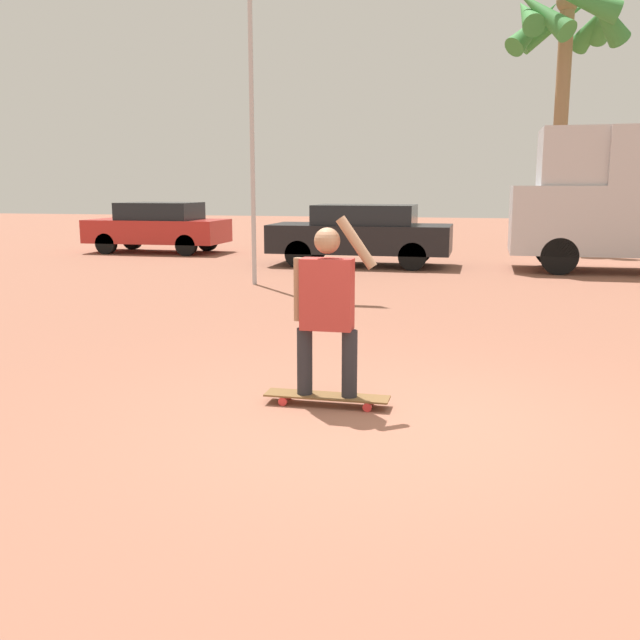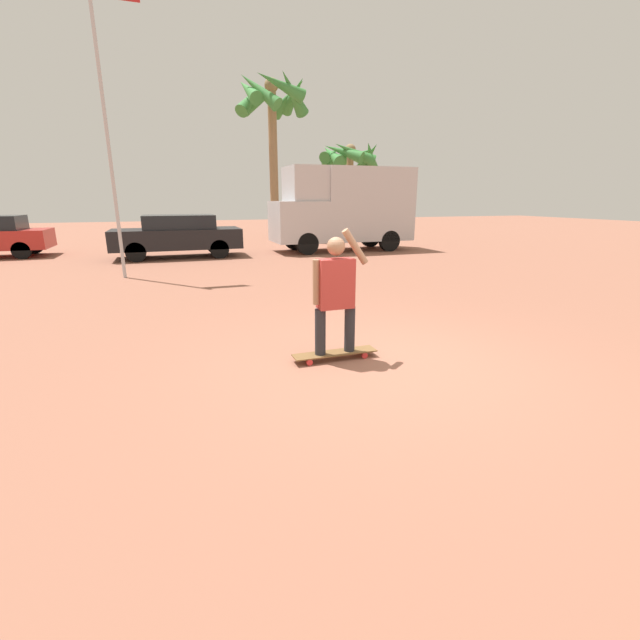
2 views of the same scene
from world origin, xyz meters
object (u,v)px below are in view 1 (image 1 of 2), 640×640
Objects in this scene: person_skateboarder at (327,301)px; palm_tree_center_background at (567,29)px; skateboard at (327,397)px; parked_car_black at (362,233)px; flagpole at (256,58)px; parked_car_red at (158,226)px.

palm_tree_center_background is (3.56, 17.99, 5.71)m from person_skateboarder.
skateboard is at bearing -101.18° from palm_tree_center_background.
palm_tree_center_background is (5.18, 6.50, 5.86)m from parked_car_black.
person_skateboarder is 0.22× the size of flagpole.
person_skateboarder reaches higher than skateboard.
flagpole reaches higher than person_skateboarder.
palm_tree_center_background is 1.08× the size of flagpole.
skateboard is at bearing -81.94° from parked_car_black.
palm_tree_center_background is at bearing 20.35° from parked_car_red.
person_skateboarder reaches higher than parked_car_black.
parked_car_black is at bearing 98.06° from skateboard.
palm_tree_center_background is at bearing 78.81° from person_skateboarder.
skateboard is 11.63m from parked_car_black.
flagpole is at bearing -110.15° from parked_car_black.
person_skateboarder is at bearing -101.19° from palm_tree_center_background.
flagpole is (-3.06, 7.60, 4.28)m from skateboard.
palm_tree_center_background is (3.56, 17.99, 6.59)m from skateboard.
parked_car_black is at bearing -128.57° from palm_tree_center_background.
skateboard is 19.48m from palm_tree_center_background.
person_skateboarder is at bearing -68.09° from flagpole.
skateboard is at bearing -68.09° from flagpole.
skateboard is at bearing 0.00° from person_skateboarder.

